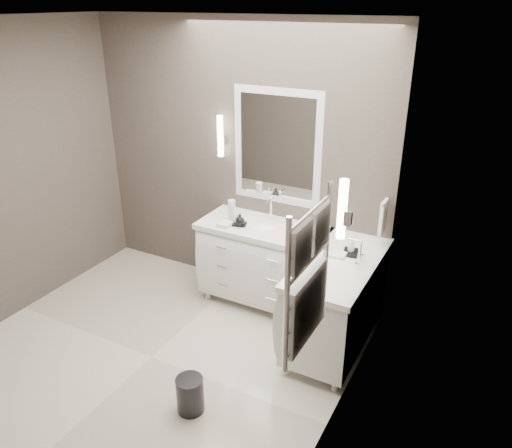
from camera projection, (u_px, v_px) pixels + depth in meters
The scene contains 19 objects.
floor at pixel (152, 357), 4.30m from camera, with size 3.20×3.00×0.01m, color beige.
ceiling at pixel (115, 18), 3.18m from camera, with size 3.20×3.00×0.01m, color white.
wall_back at pixel (236, 161), 4.95m from camera, with size 3.20×0.01×2.70m, color #473E39.
wall_right at pixel (340, 262), 3.05m from camera, with size 0.01×3.00×2.70m, color #473E39.
vanity_back at pixel (263, 259), 4.89m from camera, with size 1.24×0.59×0.97m.
vanity_right at pixel (337, 298), 4.26m from camera, with size 0.59×1.24×0.97m.
mirror_back at pixel (277, 147), 4.66m from camera, with size 0.90×0.02×1.10m.
mirror_right at pixel (376, 190), 3.62m from camera, with size 0.02×0.90×1.10m.
sconce_back at pixel (220, 137), 4.84m from camera, with size 0.06×0.06×0.40m.
sconce_right at pixel (342, 210), 3.17m from camera, with size 0.06×0.06×0.40m.
towel_bar_corner at pixel (383, 216), 4.27m from camera, with size 0.03×0.22×0.30m.
towel_ladder at pixel (307, 284), 2.74m from camera, with size 0.06×0.58×0.90m.
waste_bin at pixel (190, 395), 3.69m from camera, with size 0.21×0.21×0.29m, color black.
amenity_tray_back at pixel (239, 224), 4.75m from camera, with size 0.14×0.11×0.02m, color black.
amenity_tray_right at pixel (351, 252), 4.21m from camera, with size 0.12×0.16×0.02m, color black.
water_bottle at pixel (232, 210), 4.82m from camera, with size 0.07×0.07×0.21m, color silver.
soap_bottle_a at pixel (237, 216), 4.75m from camera, with size 0.05×0.05×0.12m, color white.
soap_bottle_b at pixel (240, 219), 4.69m from camera, with size 0.09×0.09×0.11m, color black.
soap_bottle_c at pixel (351, 243), 4.18m from camera, with size 0.06×0.06×0.15m, color white.
Camera 1 is at (2.41, -2.61, 2.82)m, focal length 35.00 mm.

